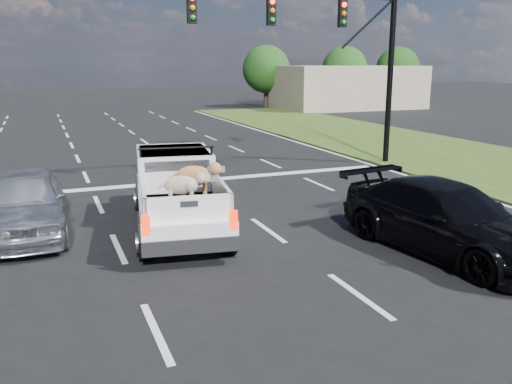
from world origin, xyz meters
TOP-DOWN VIEW (x-y plane):
  - ground at (0.00, 0.00)m, footprint 160.00×160.00m
  - road_markings at (0.00, 6.56)m, footprint 17.75×60.00m
  - traffic_signal at (7.20, 10.50)m, footprint 9.11×0.31m
  - building_right at (22.00, 34.00)m, footprint 12.00×7.00m
  - tree_far_d at (16.00, 38.00)m, footprint 4.20×4.20m
  - tree_far_e at (24.00, 38.00)m, footprint 4.20×4.20m
  - tree_far_f at (30.00, 38.00)m, footprint 4.20×4.20m
  - pickup_truck at (-0.15, 5.02)m, footprint 2.66×5.47m
  - silver_sedan at (-3.58, 5.84)m, footprint 1.89×4.50m
  - black_coupe at (4.62, 1.25)m, footprint 2.76×5.28m

SIDE VIEW (x-z plane):
  - ground at x=0.00m, z-range 0.00..0.00m
  - road_markings at x=0.00m, z-range 0.00..0.01m
  - black_coupe at x=4.62m, z-range 0.00..1.46m
  - silver_sedan at x=-3.58m, z-range 0.00..1.52m
  - pickup_truck at x=-0.15m, z-range -0.07..1.90m
  - building_right at x=22.00m, z-range 0.00..3.60m
  - tree_far_d at x=16.00m, z-range 0.59..5.99m
  - tree_far_e at x=24.00m, z-range 0.59..5.99m
  - tree_far_f at x=30.00m, z-range 0.59..5.99m
  - traffic_signal at x=7.20m, z-range 1.23..8.23m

